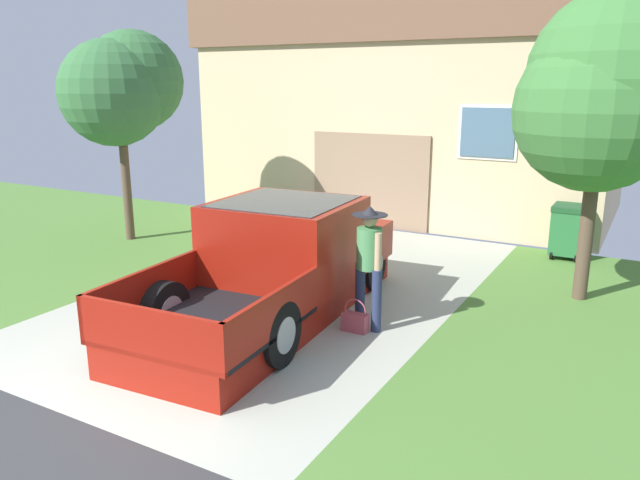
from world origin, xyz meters
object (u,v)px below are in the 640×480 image
at_px(wheeled_trash_bin, 568,229).
at_px(neighbor_tree, 612,92).
at_px(house_with_garage, 417,106).
at_px(pickup_truck, 282,263).
at_px(front_yard_tree, 122,88).
at_px(person_with_hat, 369,256).
at_px(handbag, 355,321).

bearing_deg(wheeled_trash_bin, neighbor_tree, -74.56).
bearing_deg(neighbor_tree, wheeled_trash_bin, 105.44).
bearing_deg(house_with_garage, neighbor_tree, -48.56).
relative_size(pickup_truck, wheeled_trash_bin, 5.06).
bearing_deg(front_yard_tree, person_with_hat, -16.89).
xyz_separation_m(person_with_hat, front_yard_tree, (-6.46, 1.96, 2.16)).
height_order(handbag, front_yard_tree, front_yard_tree).
height_order(handbag, wheeled_trash_bin, wheeled_trash_bin).
xyz_separation_m(pickup_truck, neighbor_tree, (3.91, 2.64, 2.42)).
bearing_deg(wheeled_trash_bin, house_with_garage, 142.52).
xyz_separation_m(person_with_hat, handbag, (-0.08, -0.24, -0.86)).
bearing_deg(handbag, house_with_garage, 105.88).
xyz_separation_m(person_with_hat, neighbor_tree, (2.53, 2.65, 2.12)).
bearing_deg(handbag, wheeled_trash_bin, 69.46).
bearing_deg(handbag, neighbor_tree, 47.88).
height_order(pickup_truck, front_yard_tree, front_yard_tree).
distance_m(pickup_truck, person_with_hat, 1.42).
relative_size(person_with_hat, front_yard_tree, 0.39).
relative_size(pickup_truck, handbag, 11.23).
distance_m(handbag, wheeled_trash_bin, 5.59).
bearing_deg(wheeled_trash_bin, person_with_hat, -110.63).
relative_size(neighbor_tree, wheeled_trash_bin, 4.54).
xyz_separation_m(person_with_hat, house_with_garage, (-2.53, 8.37, 1.67)).
height_order(person_with_hat, handbag, person_with_hat).
xyz_separation_m(handbag, front_yard_tree, (-6.39, 2.20, 3.02)).
bearing_deg(front_yard_tree, handbag, -18.99).
distance_m(pickup_truck, house_with_garage, 8.66).
bearing_deg(neighbor_tree, pickup_truck, -146.03).
bearing_deg(pickup_truck, wheeled_trash_bin, 52.92).
relative_size(pickup_truck, neighbor_tree, 1.11).
bearing_deg(handbag, person_with_hat, 71.50).
bearing_deg(neighbor_tree, handbag, -132.12).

